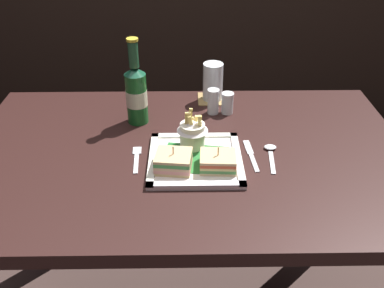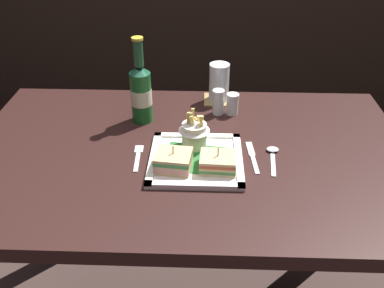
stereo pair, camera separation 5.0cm
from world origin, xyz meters
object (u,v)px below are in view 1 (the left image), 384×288
Objects in this scene: sandwich_half_right at (219,161)px; water_glass at (214,84)px; beer_bottle at (137,93)px; salt_shaker at (214,103)px; pepper_shaker at (228,104)px; square_plate at (196,160)px; knife at (252,154)px; dining_table at (188,189)px; fork at (138,158)px; sandwich_half_left at (175,161)px; spoon at (272,151)px; fries_cup at (194,131)px.

water_glass is at bearing 88.65° from sandwich_half_right.
salt_shaker is (0.24, 0.05, -0.06)m from beer_bottle.
square_plate is at bearing -111.60° from pepper_shaker.
dining_table is at bearing 173.02° from knife.
square_plate is 0.16m from knife.
square_plate is 2.59× the size of sandwich_half_right.
knife reaches higher than dining_table.
knife is (0.16, 0.03, -0.00)m from square_plate.
fork is 0.38m from pepper_shaker.
dining_table is 0.33m from beer_bottle.
sandwich_half_left is 0.29m from spoon.
sandwich_half_left is at bearing -109.36° from dining_table.
spoon is at bearing -57.87° from salt_shaker.
water_glass is at bearing 73.30° from sandwich_half_left.
sandwich_half_left is 0.74× the size of spoon.
water_glass is at bearing 104.45° from knife.
knife is at bearing -172.25° from spoon.
square_plate is 3.02× the size of salt_shaker.
pepper_shaker is at bearing 0.00° from salt_shaker.
pepper_shaker reaches higher than spoon.
knife is (0.22, 0.08, -0.03)m from sandwich_half_left.
fries_cup is at bearing -44.16° from beer_bottle.
dining_table is 12.53× the size of sandwich_half_left.
sandwich_half_right reaches higher than fork.
sandwich_half_left is 0.30m from beer_bottle.
beer_bottle is 0.23m from fork.
beer_bottle reaches higher than sandwich_half_left.
water_glass reaches higher than sandwich_half_right.
sandwich_half_left is 0.44m from water_glass.
spoon is (0.06, 0.01, 0.00)m from knife.
square_plate is at bearing -168.18° from knife.
fork is 0.38m from spoon.
square_plate is 0.22m from spoon.
water_glass is (0.07, 0.38, 0.05)m from square_plate.
sandwich_half_left is 0.81× the size of fork.
beer_bottle is 2.11× the size of water_glass.
knife is (0.33, -0.19, -0.10)m from beer_bottle.
beer_bottle is 0.44m from spoon.
beer_bottle is at bearing 154.48° from spoon.
sandwich_half_left is 0.86× the size of fries_cup.
beer_bottle is 0.30m from pepper_shaker.
fork is at bearing -86.25° from beer_bottle.
fries_cup is at bearing 16.04° from fork.
fries_cup is at bearing -108.04° from salt_shaker.
pepper_shaker is (0.05, 0.00, -0.01)m from salt_shaker.
beer_bottle is at bearing -167.70° from salt_shaker.
fries_cup reaches higher than sandwich_half_left.
beer_bottle reaches higher than salt_shaker.
dining_table is at bearing 176.56° from spoon.
dining_table is 8.13× the size of knife.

